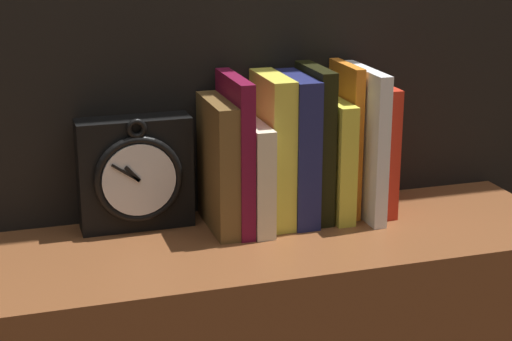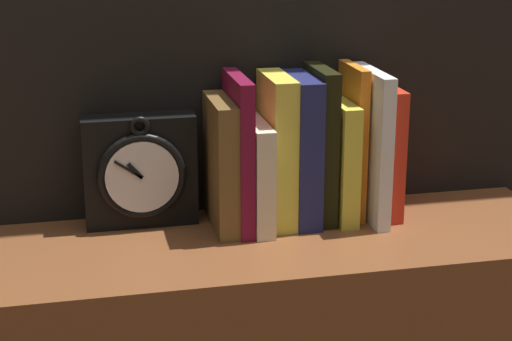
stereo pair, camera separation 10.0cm
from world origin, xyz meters
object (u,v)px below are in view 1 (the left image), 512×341
book_slot4_navy (296,148)px  book_slot3_yellow (273,149)px  book_slot0_brown (218,165)px  book_slot6_yellow (333,158)px  book_slot8_white (363,142)px  book_slot2_cream (252,174)px  book_slot1_maroon (235,153)px  book_slot9_red (375,148)px  book_slot5_black (314,143)px  clock (136,174)px  book_slot7_orange (345,139)px

book_slot4_navy → book_slot3_yellow: bearing=177.3°
book_slot0_brown → book_slot6_yellow: bearing=1.5°
book_slot4_navy → book_slot8_white: bearing=-5.5°
book_slot0_brown → book_slot2_cream: book_slot0_brown is taller
book_slot0_brown → book_slot2_cream: 0.06m
book_slot1_maroon → book_slot4_navy: 0.10m
book_slot0_brown → book_slot1_maroon: (0.03, -0.00, 0.02)m
book_slot4_navy → book_slot9_red: 0.14m
book_slot5_black → clock: bearing=174.0°
book_slot6_yellow → book_slot7_orange: 0.04m
book_slot2_cream → book_slot4_navy: 0.08m
clock → book_slot8_white: (0.37, -0.05, 0.03)m
clock → book_slot1_maroon: 0.16m
book_slot3_yellow → book_slot9_red: 0.18m
book_slot7_orange → book_slot2_cream: bearing=-173.4°
book_slot0_brown → book_slot2_cream: (0.06, -0.00, -0.02)m
book_slot8_white → book_slot2_cream: bearing=179.3°
book_slot7_orange → book_slot3_yellow: bearing=-176.0°
book_slot3_yellow → book_slot5_black: bearing=1.9°
book_slot1_maroon → book_slot6_yellow: bearing=2.2°
book_slot3_yellow → book_slot4_navy: 0.04m
book_slot2_cream → book_slot7_orange: (0.17, 0.02, 0.04)m
book_slot8_white → book_slot0_brown: bearing=178.7°
clock → book_slot3_yellow: 0.22m
clock → book_slot9_red: size_ratio=0.86×
book_slot6_yellow → book_slot8_white: (0.05, -0.01, 0.02)m
book_slot5_black → book_slot8_white: 0.08m
book_slot4_navy → book_slot6_yellow: bearing=-0.2°
book_slot3_yellow → book_slot9_red: book_slot3_yellow is taller
book_slot3_yellow → book_slot4_navy: bearing=-2.7°
book_slot3_yellow → book_slot7_orange: (0.13, 0.01, 0.00)m
book_slot3_yellow → book_slot6_yellow: size_ratio=1.23×
book_slot0_brown → book_slot8_white: 0.25m
book_slot2_cream → book_slot0_brown: bearing=176.7°
book_slot2_cream → book_slot9_red: (0.22, 0.01, 0.02)m
book_slot5_black → book_slot8_white: size_ratio=1.02×
book_slot5_black → book_slot2_cream: bearing=-173.4°
book_slot9_red → book_slot5_black: bearing=179.5°
clock → book_slot0_brown: size_ratio=0.89×
book_slot0_brown → book_slot2_cream: bearing=-3.3°
clock → book_slot2_cream: 0.18m
book_slot5_black → book_slot9_red: 0.11m
clock → book_slot9_red: bearing=-4.5°
book_slot0_brown → book_slot3_yellow: size_ratio=0.87×
book_slot2_cream → book_slot4_navy: bearing=6.4°
book_slot2_cream → book_slot7_orange: bearing=6.6°
book_slot7_orange → book_slot9_red: (0.05, -0.01, -0.02)m
book_slot1_maroon → book_slot8_white: 0.22m
book_slot1_maroon → book_slot6_yellow: size_ratio=1.25×
book_slot2_cream → book_slot8_white: (0.19, -0.00, 0.04)m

